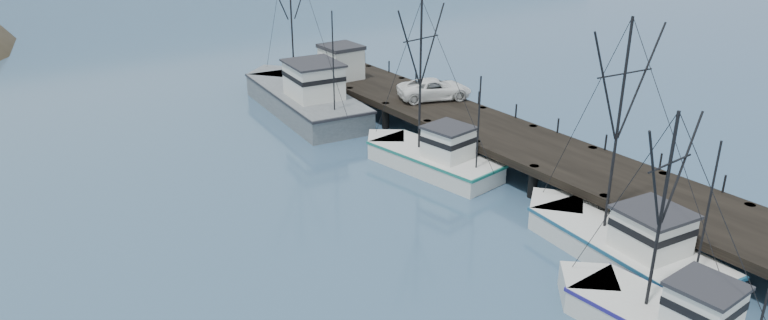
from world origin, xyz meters
The scene contains 6 objects.
pier centered at (14.00, 16.00, 1.69)m, with size 6.00×44.00×2.00m.
trawler_near centered at (9.72, 3.57, 0.82)m, with size 5.00×12.14×12.12m.
trawler_far centered at (9.14, 17.83, 0.82)m, with size 4.81×10.89×11.13m.
work_vessel centered at (8.35, 33.30, 1.23)m, with size 6.76×17.38×14.23m.
pier_shed centered at (12.50, 34.00, 3.42)m, with size 3.00×3.20×2.80m.
pickup_truck centered at (15.07, 24.74, 2.78)m, with size 2.59×5.63×1.56m, color white.
Camera 1 is at (-16.95, -14.00, 17.28)m, focal length 32.00 mm.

